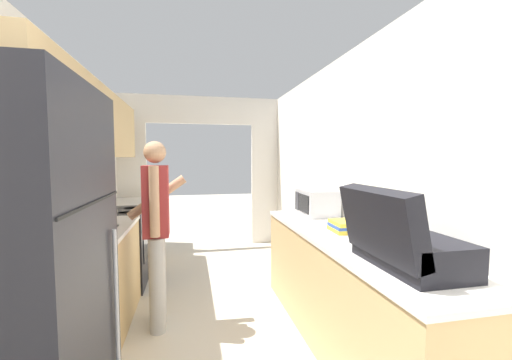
# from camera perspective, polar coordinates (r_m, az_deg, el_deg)

# --- Properties ---
(wall_left) EXTENTS (0.38, 6.95, 2.50)m
(wall_left) POSITION_cam_1_polar(r_m,az_deg,el_deg) (3.06, -32.88, 3.62)
(wall_left) COLOR white
(wall_left) RESTS_ON ground_plane
(wall_right) EXTENTS (0.06, 6.95, 2.50)m
(wall_right) POSITION_cam_1_polar(r_m,az_deg,el_deg) (2.87, 20.22, -0.95)
(wall_right) COLOR white
(wall_right) RESTS_ON ground_plane
(wall_far_with_doorway) EXTENTS (3.03, 0.06, 2.50)m
(wall_far_with_doorway) POSITION_cam_1_polar(r_m,az_deg,el_deg) (5.33, -10.00, 3.56)
(wall_far_with_doorway) COLOR white
(wall_far_with_doorway) RESTS_ON ground_plane
(counter_left) EXTENTS (0.62, 3.21, 0.88)m
(counter_left) POSITION_cam_1_polar(r_m,az_deg,el_deg) (3.63, -25.40, -13.06)
(counter_left) COLOR tan
(counter_left) RESTS_ON ground_plane
(counter_right) EXTENTS (0.62, 2.42, 0.88)m
(counter_right) POSITION_cam_1_polar(r_m,az_deg,el_deg) (2.72, 16.01, -18.70)
(counter_right) COLOR tan
(counter_right) RESTS_ON ground_plane
(refrigerator) EXTENTS (0.76, 0.83, 1.80)m
(refrigerator) POSITION_cam_1_polar(r_m,az_deg,el_deg) (1.75, -39.10, -16.46)
(refrigerator) COLOR black
(refrigerator) RESTS_ON ground_plane
(range_oven) EXTENTS (0.66, 0.73, 1.02)m
(range_oven) POSITION_cam_1_polar(r_m,az_deg,el_deg) (4.06, -23.76, -11.15)
(range_oven) COLOR black
(range_oven) RESTS_ON ground_plane
(person) EXTENTS (0.52, 0.38, 1.63)m
(person) POSITION_cam_1_polar(r_m,az_deg,el_deg) (2.87, -17.63, -8.53)
(person) COLOR #9E9E9E
(person) RESTS_ON ground_plane
(suitcase) EXTENTS (0.47, 0.64, 0.45)m
(suitcase) POSITION_cam_1_polar(r_m,az_deg,el_deg) (1.93, 24.63, -10.01)
(suitcase) COLOR black
(suitcase) RESTS_ON counter_right
(microwave) EXTENTS (0.33, 0.47, 0.27)m
(microwave) POSITION_cam_1_polar(r_m,az_deg,el_deg) (3.39, 10.97, -4.00)
(microwave) COLOR #B7B7BC
(microwave) RESTS_ON counter_right
(book_stack) EXTENTS (0.23, 0.26, 0.09)m
(book_stack) POSITION_cam_1_polar(r_m,az_deg,el_deg) (2.70, 15.73, -8.16)
(book_stack) COLOR gold
(book_stack) RESTS_ON counter_right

